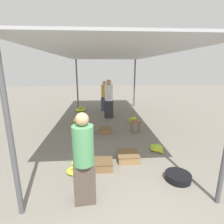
{
  "coord_description": "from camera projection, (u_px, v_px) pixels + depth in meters",
  "views": [
    {
      "loc": [
        -0.35,
        -2.12,
        2.28
      ],
      "look_at": [
        0.0,
        3.04,
        0.94
      ],
      "focal_mm": 28.0,
      "sensor_mm": 36.0,
      "label": 1
    }
  ],
  "objects": [
    {
      "name": "ground_plane",
      "position": [
        126.0,
        222.0,
        2.64
      ],
      "size": [
        40.0,
        40.0,
        0.0
      ],
      "primitive_type": "plane",
      "color": "slate",
      "rests_on": "ground"
    },
    {
      "name": "canopy_post_front_left",
      "position": [
        10.0,
        135.0,
        2.49
      ],
      "size": [
        0.08,
        0.08,
        2.69
      ],
      "primitive_type": "cylinder",
      "color": "#4C4C51",
      "rests_on": "ground"
    },
    {
      "name": "canopy_post_back_left",
      "position": [
        77.0,
        84.0,
        9.9
      ],
      "size": [
        0.08,
        0.08,
        2.69
      ],
      "primitive_type": "cylinder",
      "color": "#4C4C51",
      "rests_on": "ground"
    },
    {
      "name": "canopy_post_back_right",
      "position": [
        135.0,
        84.0,
        10.12
      ],
      "size": [
        0.08,
        0.08,
        2.69
      ],
      "primitive_type": "cylinder",
      "color": "#4C4C51",
      "rests_on": "ground"
    },
    {
      "name": "canopy_tarp",
      "position": [
        110.0,
        54.0,
        5.96
      ],
      "size": [
        3.7,
        8.07,
        0.04
      ],
      "primitive_type": "cube",
      "color": "#B2B2B7",
      "rests_on": "canopy_post_front_left"
    },
    {
      "name": "vendor_foreground",
      "position": [
        84.0,
        159.0,
        2.84
      ],
      "size": [
        0.38,
        0.37,
        1.61
      ],
      "color": "#4C4238",
      "rests_on": "ground"
    },
    {
      "name": "stool",
      "position": [
        136.0,
        123.0,
        6.25
      ],
      "size": [
        0.34,
        0.34,
        0.42
      ],
      "color": "brown",
      "rests_on": "ground"
    },
    {
      "name": "basin_black",
      "position": [
        178.0,
        177.0,
        3.63
      ],
      "size": [
        0.53,
        0.53,
        0.14
      ],
      "color": "black",
      "rests_on": "ground"
    },
    {
      "name": "banana_pile_left_0",
      "position": [
        77.0,
        168.0,
        3.89
      ],
      "size": [
        0.45,
        0.4,
        0.28
      ],
      "color": "yellow",
      "rests_on": "ground"
    },
    {
      "name": "banana_pile_left_1",
      "position": [
        79.0,
        129.0,
        6.4
      ],
      "size": [
        0.61,
        0.62,
        0.14
      ],
      "color": "#84B935",
      "rests_on": "ground"
    },
    {
      "name": "banana_pile_left_2",
      "position": [
        78.0,
        121.0,
        7.41
      ],
      "size": [
        0.54,
        0.55,
        0.2
      ],
      "color": "#8FBD32",
      "rests_on": "ground"
    },
    {
      "name": "banana_pile_left_3",
      "position": [
        81.0,
        109.0,
        9.34
      ],
      "size": [
        0.58,
        0.61,
        0.27
      ],
      "color": "#A9C82E",
      "rests_on": "ground"
    },
    {
      "name": "banana_pile_right_0",
      "position": [
        157.0,
        148.0,
        4.91
      ],
      "size": [
        0.37,
        0.45,
        0.17
      ],
      "color": "#A4C62F",
      "rests_on": "ground"
    },
    {
      "name": "banana_pile_right_1",
      "position": [
        133.0,
        120.0,
        7.51
      ],
      "size": [
        0.45,
        0.46,
        0.21
      ],
      "color": "#C5D329",
      "rests_on": "ground"
    },
    {
      "name": "crate_near",
      "position": [
        103.0,
        164.0,
        4.02
      ],
      "size": [
        0.42,
        0.42,
        0.2
      ],
      "color": "brown",
      "rests_on": "ground"
    },
    {
      "name": "crate_mid",
      "position": [
        105.0,
        130.0,
        6.23
      ],
      "size": [
        0.43,
        0.43,
        0.2
      ],
      "color": "olive",
      "rests_on": "ground"
    },
    {
      "name": "crate_far",
      "position": [
        128.0,
        156.0,
        4.4
      ],
      "size": [
        0.53,
        0.53,
        0.2
      ],
      "color": "olive",
      "rests_on": "ground"
    },
    {
      "name": "shopper_walking_mid",
      "position": [
        104.0,
        95.0,
        9.27
      ],
      "size": [
        0.37,
        0.37,
        1.58
      ],
      "color": "#384766",
      "rests_on": "ground"
    },
    {
      "name": "shopper_walking_far",
      "position": [
        109.0,
        98.0,
        7.87
      ],
      "size": [
        0.44,
        0.44,
        1.75
      ],
      "color": "#2D2D33",
      "rests_on": "ground"
    }
  ]
}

